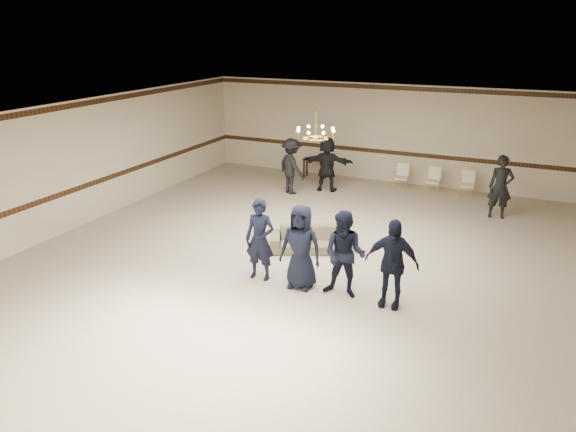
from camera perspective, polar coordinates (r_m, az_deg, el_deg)
name	(u,v)px	position (r m, az deg, el deg)	size (l,w,h in m)	color
room	(298,191)	(11.24, 1.05, 2.74)	(12.01, 14.01, 3.21)	beige
chair_rail	(381,151)	(17.82, 10.07, 6.92)	(12.00, 0.02, 0.14)	#3B2411
crown_molding	(385,87)	(17.47, 10.49, 13.57)	(12.00, 0.02, 0.14)	#3B2411
chandelier	(316,124)	(11.84, 3.04, 9.95)	(0.94, 0.94, 0.89)	gold
boy_a	(260,240)	(10.63, -3.07, -2.59)	(0.62, 0.41, 1.71)	black
boy_b	(301,247)	(10.28, 1.40, -3.39)	(0.84, 0.54, 1.71)	black
boy_c	(345,255)	(9.99, 6.17, -4.21)	(0.83, 0.65, 1.71)	black
boy_d	(392,263)	(9.78, 11.19, -5.05)	(1.00, 0.42, 1.71)	black
settee	(311,239)	(12.19, 2.52, -2.49)	(1.89, 0.74, 0.55)	#776D4F
adult_left	(292,166)	(16.19, 0.39, 5.42)	(1.11, 0.64, 1.72)	black
adult_mid	(327,164)	(16.50, 4.26, 5.63)	(1.60, 0.51, 1.72)	black
adult_right	(500,187)	(15.18, 22.08, 2.93)	(0.63, 0.41, 1.72)	black
banquet_chair_left	(401,177)	(17.00, 12.18, 4.12)	(0.41, 0.41, 0.84)	#EBE0C6
banquet_chair_mid	(433,181)	(16.83, 15.49, 3.68)	(0.41, 0.41, 0.84)	#EBE0C6
banquet_chair_right	(467,185)	(16.72, 18.86, 3.22)	(0.41, 0.41, 0.84)	#EBE0C6
console_table	(315,168)	(18.03, 2.96, 5.18)	(0.80, 0.34, 0.67)	black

